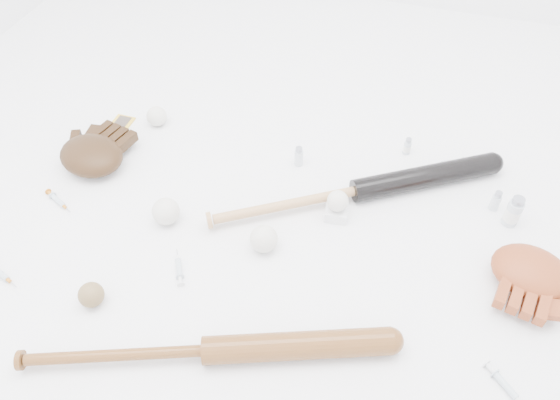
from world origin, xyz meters
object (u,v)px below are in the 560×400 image
(bat_wood, at_px, (207,350))
(glove_dark, at_px, (91,155))
(bat_dark, at_px, (357,191))
(pedestal, at_px, (336,212))

(bat_wood, bearing_deg, glove_dark, 119.27)
(bat_dark, height_order, glove_dark, glove_dark)
(bat_dark, distance_m, pedestal, 0.10)
(bat_dark, distance_m, glove_dark, 0.87)
(bat_dark, relative_size, bat_wood, 1.04)
(glove_dark, relative_size, pedestal, 3.94)
(pedestal, bearing_deg, glove_dark, -178.69)
(bat_wood, relative_size, pedestal, 14.40)
(glove_dark, distance_m, pedestal, 0.82)
(bat_wood, distance_m, glove_dark, 0.82)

